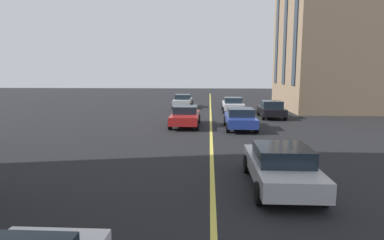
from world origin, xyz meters
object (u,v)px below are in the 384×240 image
object	(u,v)px
car_silver_trailing	(183,101)
car_red_mid	(185,116)
car_blue_far	(240,118)
car_black_parked_b	(271,109)
car_silver_near	(281,166)
car_white_parked_a	(233,104)

from	to	relation	value
car_silver_trailing	car_red_mid	bearing A→B (deg)	-174.43
car_red_mid	car_silver_trailing	bearing A→B (deg)	5.57
car_blue_far	car_black_parked_b	world-z (taller)	car_black_parked_b
car_black_parked_b	car_red_mid	bearing A→B (deg)	123.82
car_silver_trailing	car_silver_near	size ratio (longest dim) A/B	1.00
car_white_parked_a	car_silver_near	size ratio (longest dim) A/B	1.00
car_red_mid	car_silver_trailing	world-z (taller)	same
car_red_mid	car_silver_near	xyz separation A→B (m)	(-11.69, -3.88, 0.00)
car_red_mid	car_blue_far	world-z (taller)	same
car_red_mid	car_blue_far	bearing A→B (deg)	-104.29
car_white_parked_a	car_silver_trailing	xyz separation A→B (m)	(3.67, 5.02, 0.00)
car_silver_near	car_black_parked_b	xyz separation A→B (m)	(16.14, -2.77, -0.00)
car_blue_far	car_white_parked_a	bearing A→B (deg)	-1.22
car_red_mid	car_silver_near	world-z (taller)	same
car_white_parked_a	car_silver_trailing	world-z (taller)	same
car_silver_trailing	car_silver_near	world-z (taller)	same
car_white_parked_a	car_black_parked_b	xyz separation A→B (m)	(-4.05, -2.81, -0.00)
car_blue_far	car_silver_near	world-z (taller)	same
car_black_parked_b	car_silver_near	bearing A→B (deg)	170.28
car_silver_trailing	car_white_parked_a	bearing A→B (deg)	-126.16
car_red_mid	car_silver_near	size ratio (longest dim) A/B	1.00
car_blue_far	car_silver_trailing	distance (m)	13.96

